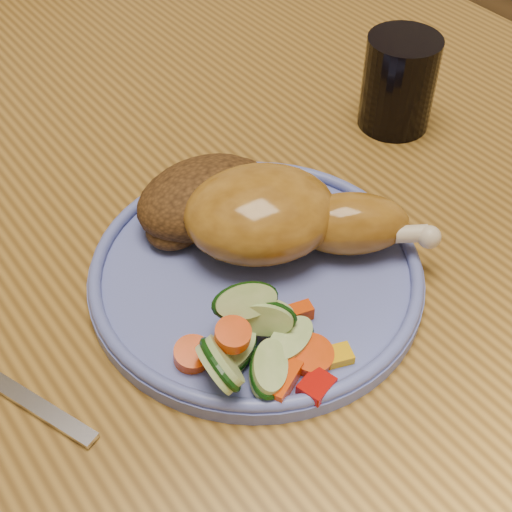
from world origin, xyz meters
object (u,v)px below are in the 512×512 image
plate (256,275)px  fork (5,386)px  chair_far (15,118)px  dining_table (243,274)px  drinking_glass (399,83)px

plate → fork: bearing=173.5°
chair_far → fork: bearing=-109.2°
dining_table → chair_far: chair_far is taller
chair_far → fork: 0.76m
chair_far → fork: chair_far is taller
chair_far → drinking_glass: bearing=-72.6°
drinking_glass → fork: bearing=-171.4°
fork → drinking_glass: drinking_glass is taller
dining_table → fork: bearing=-167.6°
chair_far → plate: 0.75m
dining_table → fork: 0.26m
dining_table → chair_far: size_ratio=1.54×
fork → plate: bearing=-6.5°
dining_table → drinking_glass: size_ratio=15.52×
dining_table → drinking_glass: drinking_glass is taller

